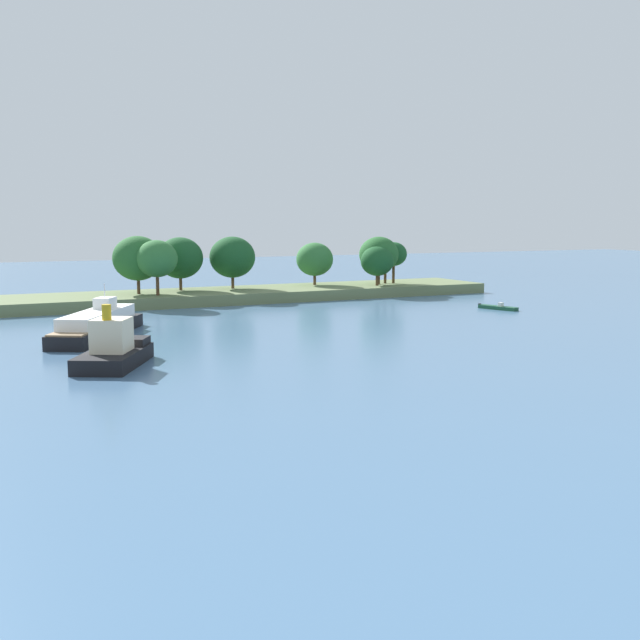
% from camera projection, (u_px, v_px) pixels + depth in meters
% --- Properties ---
extents(treeline_island, '(99.57, 13.28, 9.36)m').
position_uv_depth(treeline_island, '(208.00, 280.00, 103.94)').
color(treeline_island, '#66754C').
rests_on(treeline_island, ground).
extents(fishing_skiff, '(2.80, 5.56, 0.94)m').
position_uv_depth(fishing_skiff, '(498.00, 308.00, 94.85)').
color(fishing_skiff, '#19472D').
rests_on(fishing_skiff, ground).
extents(tugboat, '(7.59, 9.40, 5.02)m').
position_uv_depth(tugboat, '(114.00, 350.00, 57.67)').
color(tugboat, black).
rests_on(tugboat, ground).
extents(white_riverboat, '(11.58, 16.65, 5.09)m').
position_uv_depth(white_riverboat, '(98.00, 325.00, 72.14)').
color(white_riverboat, black).
rests_on(white_riverboat, ground).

